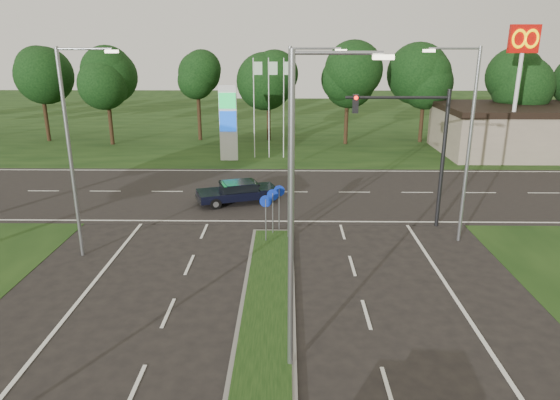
{
  "coord_description": "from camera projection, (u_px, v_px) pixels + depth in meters",
  "views": [
    {
      "loc": [
        0.68,
        -6.54,
        9.14
      ],
      "look_at": [
        0.37,
        15.38,
        2.2
      ],
      "focal_mm": 32.0,
      "sensor_mm": 36.0,
      "label": 1
    }
  ],
  "objects": [
    {
      "name": "streetlight_right_far",
      "position": [
        466.0,
        136.0,
        22.61
      ],
      "size": [
        2.53,
        0.22,
        9.0
      ],
      "rotation": [
        0.0,
        0.0,
        3.14
      ],
      "color": "gray",
      "rests_on": "ground"
    },
    {
      "name": "streetlight_median_far",
      "position": [
        294.0,
        136.0,
        22.71
      ],
      "size": [
        2.53,
        0.22,
        9.0
      ],
      "color": "gray",
      "rests_on": "ground"
    },
    {
      "name": "verge_far",
      "position": [
        282.0,
        120.0,
        61.44
      ],
      "size": [
        160.0,
        50.0,
        0.02
      ],
      "primitive_type": "cube",
      "color": "black",
      "rests_on": "ground"
    },
    {
      "name": "cross_road",
      "position": [
        276.0,
        192.0,
        31.88
      ],
      "size": [
        160.0,
        12.0,
        0.02
      ],
      "primitive_type": "cube",
      "color": "black",
      "rests_on": "ground"
    },
    {
      "name": "mcdonalds_sign",
      "position": [
        521.0,
        59.0,
        36.83
      ],
      "size": [
        2.2,
        0.47,
        10.4
      ],
      "color": "silver",
      "rests_on": "ground"
    },
    {
      "name": "streetlight_left_far",
      "position": [
        73.0,
        144.0,
        20.93
      ],
      "size": [
        2.53,
        0.22,
        9.0
      ],
      "color": "gray",
      "rests_on": "ground"
    },
    {
      "name": "commercial_building",
      "position": [
        537.0,
        130.0,
        42.42
      ],
      "size": [
        16.0,
        9.0,
        4.0
      ],
      "primitive_type": "cube",
      "color": "gray",
      "rests_on": "ground"
    },
    {
      "name": "gas_pylon",
      "position": [
        231.0,
        121.0,
        39.6
      ],
      "size": [
        5.8,
        1.26,
        8.0
      ],
      "color": "silver",
      "rests_on": "ground"
    },
    {
      "name": "navy_sedan",
      "position": [
        238.0,
        192.0,
        29.6
      ],
      "size": [
        4.99,
        3.28,
        1.27
      ],
      "rotation": [
        0.0,
        0.0,
        1.9
      ],
      "color": "black",
      "rests_on": "ground"
    },
    {
      "name": "traffic_signal",
      "position": [
        418.0,
        137.0,
        24.66
      ],
      "size": [
        5.1,
        0.42,
        7.0
      ],
      "color": "black",
      "rests_on": "ground"
    },
    {
      "name": "treeline_far",
      "position": [
        281.0,
        69.0,
        45.01
      ],
      "size": [
        6.0,
        6.0,
        9.9
      ],
      "color": "black",
      "rests_on": "ground"
    },
    {
      "name": "median_signs",
      "position": [
        273.0,
        203.0,
        24.12
      ],
      "size": [
        1.16,
        1.76,
        2.38
      ],
      "color": "gray",
      "rests_on": "ground"
    },
    {
      "name": "streetlight_median_near",
      "position": [
        299.0,
        203.0,
        13.18
      ],
      "size": [
        2.53,
        0.22,
        9.0
      ],
      "color": "gray",
      "rests_on": "ground"
    }
  ]
}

